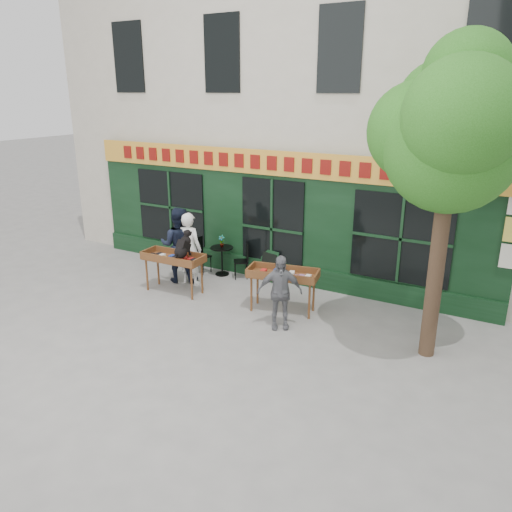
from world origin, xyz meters
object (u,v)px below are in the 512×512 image
at_px(bistro_table, 222,255).
at_px(man_left, 179,245).
at_px(woman, 189,249).
at_px(man_right, 280,292).
at_px(book_cart_center, 173,260).
at_px(dog, 183,244).
at_px(book_cart_right, 283,276).

bearing_deg(bistro_table, man_left, -127.87).
distance_m(woman, man_right, 3.28).
xyz_separation_m(book_cart_center, bistro_table, (0.36, 1.55, -0.28)).
bearing_deg(dog, man_left, 131.94).
xyz_separation_m(woman, bistro_table, (0.36, 0.90, -0.37)).
height_order(man_right, bistro_table, man_right).
height_order(book_cart_center, dog, dog).
bearing_deg(man_right, bistro_table, 112.24).
xyz_separation_m(book_cart_center, man_left, (-0.34, 0.65, 0.14)).
xyz_separation_m(book_cart_center, dog, (0.35, -0.05, 0.47)).
xyz_separation_m(book_cart_right, man_left, (-3.11, 0.38, 0.14)).
bearing_deg(woman, man_right, 157.66).
distance_m(dog, woman, 0.87).
relative_size(dog, woman, 0.33).
distance_m(woman, man_left, 0.34).
height_order(book_cart_right, man_right, man_right).
relative_size(woman, man_right, 1.18).
relative_size(book_cart_right, bistro_table, 2.09).
bearing_deg(woman, book_cart_center, 87.69).
bearing_deg(man_left, dog, 109.60).
height_order(book_cart_right, bistro_table, book_cart_right).
distance_m(book_cart_right, man_left, 3.14).
relative_size(woman, book_cart_right, 1.15).
distance_m(book_cart_center, man_right, 3.11).
distance_m(bistro_table, man_left, 1.21).
relative_size(book_cart_center, woman, 0.83).
distance_m(dog, man_left, 1.04).
xyz_separation_m(woman, book_cart_right, (2.78, -0.37, -0.10)).
bearing_deg(dog, book_cart_right, 5.39).
bearing_deg(book_cart_right, man_right, -79.21).
distance_m(book_cart_right, bistro_table, 2.74).
relative_size(book_cart_center, man_left, 0.79).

